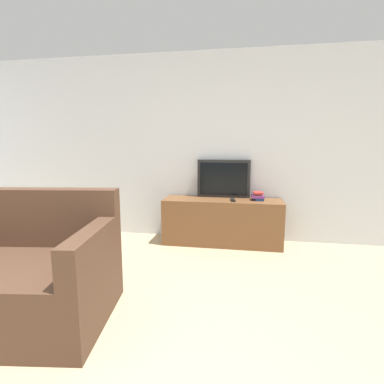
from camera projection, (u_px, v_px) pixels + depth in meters
wall_back at (176, 148)px, 4.31m from camera, size 9.00×0.06×2.60m
tv_stand at (222, 222)px, 4.07m from camera, size 1.59×0.46×0.61m
television at (224, 179)px, 4.16m from camera, size 0.73×0.09×0.52m
book_stack at (258, 196)px, 3.98m from camera, size 0.17×0.22×0.10m
remote_on_stand at (233, 200)px, 3.92m from camera, size 0.07×0.16×0.02m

